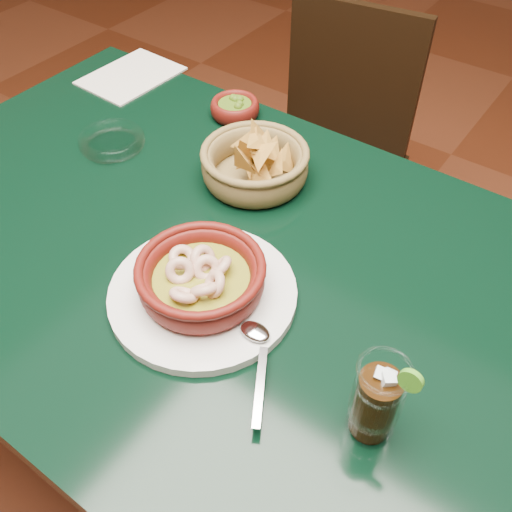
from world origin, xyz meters
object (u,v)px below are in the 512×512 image
Objects in this scene: dining_table at (198,279)px; chip_basket at (255,164)px; shrimp_plate at (202,282)px; cola_drink at (376,401)px; dining_chair at (331,153)px.

dining_table is 0.23m from chip_basket.
shrimp_plate is 0.30m from cola_drink.
cola_drink is at bearing -18.38° from dining_table.
dining_chair is 2.47× the size of shrimp_plate.
cola_drink is at bearing -58.49° from dining_chair.
cola_drink is at bearing -8.12° from shrimp_plate.
dining_chair is 1.04m from cola_drink.
dining_table is 1.45× the size of dining_chair.
chip_basket is at bearing 110.28° from shrimp_plate.
cola_drink reaches higher than dining_table.
dining_chair is at bearing 99.79° from dining_table.
chip_basket is (0.11, -0.52, 0.33)m from dining_chair.
cola_drink reaches higher than chip_basket.
cola_drink is (0.30, -0.04, 0.03)m from shrimp_plate.
shrimp_plate reaches higher than dining_table.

